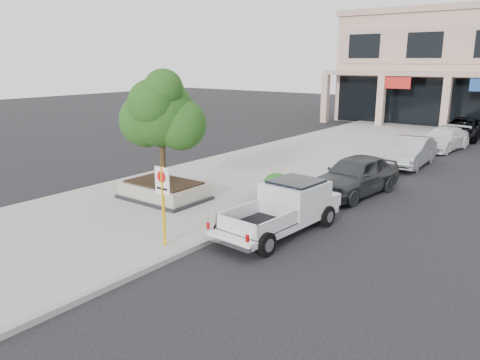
# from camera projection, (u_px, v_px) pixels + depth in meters

# --- Properties ---
(ground) EXTENTS (120.00, 120.00, 0.00)m
(ground) POSITION_uv_depth(u_px,v_px,m) (261.00, 250.00, 13.44)
(ground) COLOR black
(ground) RESTS_ON ground
(sidewalk) EXTENTS (8.00, 52.00, 0.15)m
(sidewalk) POSITION_uv_depth(u_px,v_px,m) (237.00, 179.00, 21.28)
(sidewalk) COLOR gray
(sidewalk) RESTS_ON ground
(curb) EXTENTS (0.20, 52.00, 0.15)m
(curb) POSITION_uv_depth(u_px,v_px,m) (314.00, 193.00, 18.96)
(curb) COLOR gray
(curb) RESTS_ON ground
(planter) EXTENTS (3.20, 2.20, 0.68)m
(planter) POSITION_uv_depth(u_px,v_px,m) (164.00, 190.00, 17.87)
(planter) COLOR black
(planter) RESTS_ON sidewalk
(planter_tree) EXTENTS (2.90, 2.55, 4.00)m
(planter_tree) POSITION_uv_depth(u_px,v_px,m) (166.00, 113.00, 17.18)
(planter_tree) COLOR #322613
(planter_tree) RESTS_ON planter
(no_parking_sign) EXTENTS (0.55, 0.09, 2.30)m
(no_parking_sign) POSITION_uv_depth(u_px,v_px,m) (163.00, 195.00, 13.07)
(no_parking_sign) COLOR #ECB00C
(no_parking_sign) RESTS_ON sidewalk
(hedge) EXTENTS (1.10, 0.99, 0.93)m
(hedge) POSITION_uv_depth(u_px,v_px,m) (277.00, 185.00, 18.08)
(hedge) COLOR #154916
(hedge) RESTS_ON sidewalk
(pickup_truck) EXTENTS (2.18, 5.09, 1.57)m
(pickup_truck) POSITION_uv_depth(u_px,v_px,m) (279.00, 210.00, 14.55)
(pickup_truck) COLOR silver
(pickup_truck) RESTS_ON ground
(curb_car_a) EXTENTS (2.46, 4.91, 1.60)m
(curb_car_a) POSITION_uv_depth(u_px,v_px,m) (355.00, 175.00, 18.85)
(curb_car_a) COLOR #2E3134
(curb_car_a) RESTS_ON ground
(curb_car_b) EXTENTS (1.70, 4.53, 1.48)m
(curb_car_b) POSITION_uv_depth(u_px,v_px,m) (410.00, 152.00, 24.02)
(curb_car_b) COLOR #A0A3A8
(curb_car_b) RESTS_ON ground
(curb_car_c) EXTENTS (2.51, 4.89, 1.36)m
(curb_car_c) POSITION_uv_depth(u_px,v_px,m) (443.00, 139.00, 28.37)
(curb_car_c) COLOR silver
(curb_car_c) RESTS_ON ground
(curb_car_d) EXTENTS (2.60, 5.40, 1.48)m
(curb_car_d) POSITION_uv_depth(u_px,v_px,m) (462.00, 129.00, 32.23)
(curb_car_d) COLOR black
(curb_car_d) RESTS_ON ground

